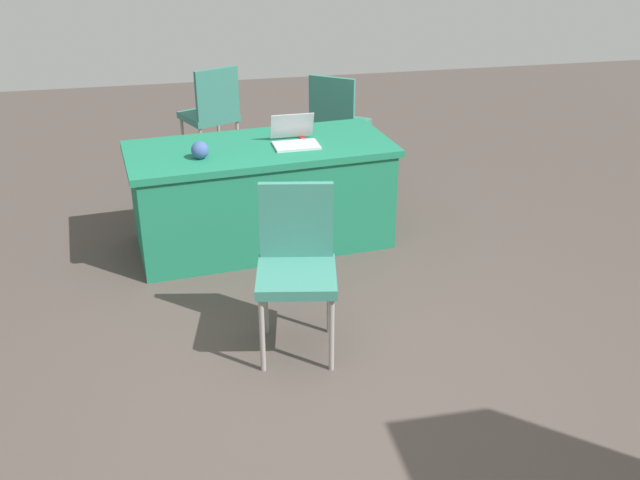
# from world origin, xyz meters

# --- Properties ---
(ground_plane) EXTENTS (14.40, 14.40, 0.00)m
(ground_plane) POSITION_xyz_m (0.00, 0.00, 0.00)
(ground_plane) COLOR #4C423D
(table_foreground) EXTENTS (1.97, 1.03, 0.76)m
(table_foreground) POSITION_xyz_m (0.08, -2.12, 0.38)
(table_foreground) COLOR #1E7A56
(table_foreground) RESTS_ON ground
(chair_tucked_left) EXTENTS (0.51, 0.51, 0.97)m
(chair_tucked_left) POSITION_xyz_m (0.07, -0.71, 0.56)
(chair_tucked_left) COLOR #9E9993
(chair_tucked_left) RESTS_ON ground
(chair_tucked_right) EXTENTS (0.58, 0.58, 0.98)m
(chair_tucked_right) POSITION_xyz_m (0.30, -3.76, 0.57)
(chair_tucked_right) COLOR #9E9993
(chair_tucked_right) RESTS_ON ground
(chair_aisle) EXTENTS (0.61, 0.61, 0.97)m
(chair_aisle) POSITION_xyz_m (-0.77, -3.29, 0.56)
(chair_aisle) COLOR #9E9993
(chair_aisle) RESTS_ON ground
(laptop_silver) EXTENTS (0.33, 0.30, 0.21)m
(laptop_silver) POSITION_xyz_m (-0.17, -2.10, 0.80)
(laptop_silver) COLOR silver
(laptop_silver) RESTS_ON table_foreground
(yarn_ball) EXTENTS (0.12, 0.12, 0.12)m
(yarn_ball) POSITION_xyz_m (0.51, -1.94, 0.82)
(yarn_ball) COLOR #3F5999
(yarn_ball) RESTS_ON table_foreground
(scissors_red) EXTENTS (0.07, 0.18, 0.01)m
(scissors_red) POSITION_xyz_m (-0.25, -2.22, 0.77)
(scissors_red) COLOR red
(scissors_red) RESTS_ON table_foreground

